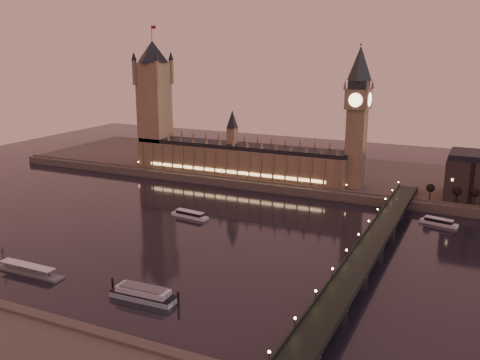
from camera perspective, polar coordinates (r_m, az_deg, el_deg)
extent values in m
plane|color=black|center=(315.38, -3.05, -5.88)|extent=(700.00, 700.00, 0.00)
cube|color=#423D35|center=(451.85, 10.37, 0.49)|extent=(560.00, 130.00, 6.00)
cube|color=brown|center=(431.98, -0.10, 2.01)|extent=(180.00, 26.00, 22.00)
cube|color=black|center=(429.51, -0.10, 3.65)|extent=(180.00, 22.00, 3.20)
cube|color=#FFCC7F|center=(421.47, -0.89, 0.86)|extent=(153.00, 0.25, 2.20)
cube|color=brown|center=(466.13, -9.07, 6.84)|extent=(22.00, 22.00, 88.00)
cone|color=black|center=(462.55, -9.33, 13.37)|extent=(31.68, 31.68, 18.00)
cylinder|color=black|center=(462.63, -9.41, 15.22)|extent=(0.44, 0.44, 12.00)
cube|color=maroon|center=(461.51, -9.20, 15.79)|extent=(4.00, 0.15, 2.50)
cube|color=brown|center=(397.75, 12.23, 3.27)|extent=(13.00, 13.00, 58.00)
cube|color=brown|center=(392.75, 12.50, 8.43)|extent=(16.00, 16.00, 14.00)
cylinder|color=#FFEAA5|center=(384.82, 12.22, 8.33)|extent=(9.60, 0.35, 9.60)
cylinder|color=#FFEAA5|center=(394.67, 11.34, 8.52)|extent=(0.35, 9.60, 9.60)
cube|color=black|center=(391.93, 12.58, 9.88)|extent=(13.00, 13.00, 6.00)
cone|color=black|center=(391.19, 12.70, 12.07)|extent=(17.68, 17.68, 24.00)
sphere|color=gold|center=(391.01, 12.81, 13.98)|extent=(2.00, 2.00, 2.00)
cube|color=black|center=(282.96, 13.66, -6.94)|extent=(13.00, 260.00, 2.00)
cube|color=black|center=(283.62, 12.43, -6.50)|extent=(0.60, 260.00, 1.00)
cube|color=black|center=(281.38, 14.94, -6.82)|extent=(0.60, 260.00, 1.00)
cylinder|color=black|center=(382.86, 19.88, -1.46)|extent=(0.70, 0.70, 8.92)
sphere|color=black|center=(381.70, 19.94, -0.78)|extent=(5.94, 5.94, 5.94)
cylinder|color=black|center=(381.96, 21.93, -1.68)|extent=(0.70, 0.70, 8.92)
sphere|color=black|center=(380.80, 21.99, -1.00)|extent=(5.94, 5.94, 5.94)
cylinder|color=black|center=(381.57, 23.98, -1.90)|extent=(0.70, 0.70, 8.92)
sphere|color=black|center=(380.40, 24.05, -1.22)|extent=(5.94, 5.94, 5.94)
cube|color=silver|center=(347.63, -5.38, -3.83)|extent=(27.03, 9.12, 1.94)
cube|color=black|center=(347.04, -5.39, -3.52)|extent=(20.06, 7.21, 1.94)
cube|color=silver|center=(346.69, -5.39, -3.34)|extent=(20.61, 7.50, 0.35)
cube|color=silver|center=(354.23, 20.42, -4.34)|extent=(23.24, 10.46, 1.91)
cube|color=black|center=(353.66, 20.45, -4.05)|extent=(17.30, 8.18, 1.91)
cube|color=silver|center=(353.32, 20.46, -3.88)|extent=(17.79, 8.50, 0.35)
cube|color=#8FAAB6|center=(242.85, -10.27, -12.15)|extent=(30.53, 9.32, 2.46)
cube|color=black|center=(242.21, -10.28, -11.84)|extent=(30.53, 9.32, 0.47)
cube|color=silver|center=(241.57, -10.30, -11.53)|extent=(24.82, 8.23, 2.46)
cube|color=#595B5E|center=(240.91, -10.32, -11.19)|extent=(21.01, 7.18, 0.66)
cylinder|color=black|center=(251.95, -13.43, -10.81)|extent=(1.04, 1.04, 6.44)
cylinder|color=black|center=(234.34, -6.60, -12.48)|extent=(1.04, 1.04, 6.44)
cube|color=#595B5E|center=(283.59, -21.58, -9.14)|extent=(39.37, 6.56, 1.12)
cube|color=silver|center=(282.86, -21.78, -8.41)|extent=(31.87, 5.62, 0.28)
cylinder|color=black|center=(293.69, -23.95, -7.47)|extent=(0.37, 0.37, 9.37)
cylinder|color=black|center=(292.88, -24.00, -7.04)|extent=(3.75, 0.22, 0.22)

